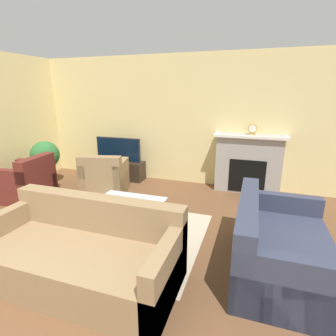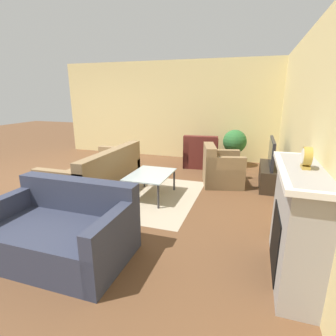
% 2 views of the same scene
% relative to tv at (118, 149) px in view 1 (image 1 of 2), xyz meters
% --- Properties ---
extents(wall_back, '(8.86, 0.06, 2.70)m').
position_rel_tv_xyz_m(wall_back, '(1.07, 0.30, 0.66)').
color(wall_back, beige).
rests_on(wall_back, ground_plane).
extents(area_rug, '(2.17, 1.91, 0.00)m').
position_rel_tv_xyz_m(area_rug, '(1.28, -2.20, -0.69)').
color(area_rug, '#B7A88E').
rests_on(area_rug, ground_plane).
extents(fireplace, '(1.36, 0.40, 1.16)m').
position_rel_tv_xyz_m(fireplace, '(2.83, 0.10, -0.08)').
color(fireplace, '#9E9993').
rests_on(fireplace, ground_plane).
extents(tv_stand, '(1.18, 0.37, 0.42)m').
position_rel_tv_xyz_m(tv_stand, '(0.00, 0.00, -0.48)').
color(tv_stand, '#2D2319').
rests_on(tv_stand, ground_plane).
extents(tv, '(1.07, 0.06, 0.54)m').
position_rel_tv_xyz_m(tv, '(0.00, 0.00, 0.00)').
color(tv, '#232328').
rests_on(tv, tv_stand).
extents(couch_sectional, '(2.08, 0.97, 0.82)m').
position_rel_tv_xyz_m(couch_sectional, '(1.29, -3.16, -0.41)').
color(couch_sectional, '#8C704C').
rests_on(couch_sectional, ground_plane).
extents(couch_loveseat, '(0.99, 1.58, 0.82)m').
position_rel_tv_xyz_m(couch_loveseat, '(3.26, -2.38, -0.40)').
color(couch_loveseat, '#33384C').
rests_on(couch_loveseat, ground_plane).
extents(armchair_by_window, '(0.88, 0.91, 0.82)m').
position_rel_tv_xyz_m(armchair_by_window, '(-1.07, -1.61, -0.39)').
color(armchair_by_window, '#5B231E').
rests_on(armchair_by_window, ground_plane).
extents(armchair_accent, '(0.95, 0.94, 0.82)m').
position_rel_tv_xyz_m(armchair_accent, '(0.20, -0.95, -0.39)').
color(armchair_accent, '#8C704C').
rests_on(armchair_accent, ground_plane).
extents(coffee_table, '(0.97, 0.71, 0.43)m').
position_rel_tv_xyz_m(coffee_table, '(1.28, -2.07, -0.30)').
color(coffee_table, '#333338').
rests_on(coffee_table, ground_plane).
extents(potted_plant, '(0.59, 0.59, 0.94)m').
position_rel_tv_xyz_m(potted_plant, '(-1.33, -0.81, -0.07)').
color(potted_plant, beige).
rests_on(potted_plant, ground_plane).
extents(mantel_clock, '(0.17, 0.07, 0.20)m').
position_rel_tv_xyz_m(mantel_clock, '(2.86, 0.10, 0.57)').
color(mantel_clock, '#B79338').
rests_on(mantel_clock, fireplace).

